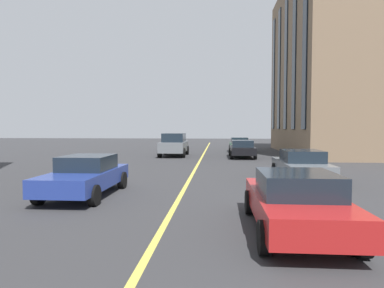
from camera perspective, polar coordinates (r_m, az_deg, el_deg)
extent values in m
cube|color=#D8C64C|center=(11.87, -1.81, -8.53)|extent=(80.00, 0.16, 0.01)
cube|color=slate|center=(27.43, -3.09, -0.44)|extent=(4.70, 1.95, 0.80)
cube|color=#19232D|center=(27.40, -3.10, 1.12)|extent=(2.58, 1.72, 0.70)
cylinder|color=black|center=(25.81, -1.49, -1.54)|extent=(0.76, 0.27, 0.76)
cylinder|color=black|center=(26.07, -5.58, -1.50)|extent=(0.76, 0.27, 0.76)
cylinder|color=black|center=(28.89, -0.84, -1.07)|extent=(0.76, 0.27, 0.76)
cylinder|color=black|center=(29.13, -4.51, -1.05)|extent=(0.76, 0.27, 0.76)
cube|color=#1E6038|center=(32.36, 8.11, -0.34)|extent=(3.90, 1.75, 0.55)
cube|color=#19232D|center=(32.14, 8.14, 0.62)|extent=(1.64, 1.54, 0.55)
cylinder|color=black|center=(33.62, 6.54, -0.68)|extent=(0.60, 0.21, 0.60)
cylinder|color=black|center=(33.72, 9.39, -0.69)|extent=(0.60, 0.21, 0.60)
cylinder|color=black|center=(31.05, 6.71, -0.97)|extent=(0.60, 0.21, 0.60)
cylinder|color=black|center=(31.16, 9.80, -0.98)|extent=(0.60, 0.21, 0.60)
cube|color=black|center=(26.22, 8.59, -1.03)|extent=(4.40, 1.80, 0.55)
cube|color=#19232D|center=(25.97, 8.63, 0.10)|extent=(1.85, 1.58, 0.50)
cylinder|color=black|center=(27.64, 6.58, -1.39)|extent=(0.64, 0.22, 0.64)
cylinder|color=black|center=(27.76, 10.15, -1.40)|extent=(0.64, 0.22, 0.64)
cylinder|color=black|center=(24.75, 6.82, -1.88)|extent=(0.64, 0.22, 0.64)
cylinder|color=black|center=(24.88, 10.81, -1.89)|extent=(0.64, 0.22, 0.64)
cube|color=slate|center=(15.33, 18.16, -3.85)|extent=(4.40, 1.80, 0.55)
cube|color=#19232D|center=(15.07, 18.39, -1.96)|extent=(1.85, 1.58, 0.50)
cylinder|color=black|center=(16.61, 14.06, -4.25)|extent=(0.64, 0.22, 0.64)
cylinder|color=black|center=(16.98, 19.83, -4.18)|extent=(0.64, 0.22, 0.64)
cylinder|color=black|center=(13.78, 16.07, -5.72)|extent=(0.64, 0.22, 0.64)
cylinder|color=black|center=(14.22, 22.93, -5.56)|extent=(0.64, 0.22, 0.64)
cube|color=navy|center=(12.02, -17.87, -5.66)|extent=(4.40, 1.80, 0.55)
cube|color=#19232D|center=(12.16, -17.51, -3.06)|extent=(1.85, 1.58, 0.50)
cylinder|color=black|center=(10.42, -16.47, -8.47)|extent=(0.64, 0.22, 0.64)
cylinder|color=black|center=(11.15, -24.87, -7.87)|extent=(0.64, 0.22, 0.64)
cylinder|color=black|center=(13.13, -11.91, -6.08)|extent=(0.64, 0.22, 0.64)
cylinder|color=black|center=(13.72, -18.89, -5.80)|extent=(0.64, 0.22, 0.64)
cube|color=#B21E1E|center=(7.93, 17.21, -10.01)|extent=(4.40, 1.80, 0.55)
cube|color=#19232D|center=(7.62, 17.64, -6.51)|extent=(1.85, 1.58, 0.50)
cylinder|color=black|center=(9.25, 9.87, -9.82)|extent=(0.64, 0.22, 0.64)
cylinder|color=black|center=(9.57, 20.37, -9.53)|extent=(0.64, 0.22, 0.64)
cylinder|color=black|center=(6.47, 12.36, -15.42)|extent=(0.64, 0.22, 0.64)
cylinder|color=black|center=(6.92, 27.17, -14.46)|extent=(0.64, 0.22, 0.64)
cube|color=#846B51|center=(34.16, 26.55, 11.97)|extent=(16.78, 12.60, 15.90)
cube|color=#19232D|center=(26.02, 18.83, 15.84)|extent=(1.10, 0.10, 12.08)
cube|color=#19232D|center=(29.21, 17.15, 14.40)|extent=(1.10, 0.10, 12.08)
cube|color=#19232D|center=(32.44, 15.82, 13.24)|extent=(1.10, 0.10, 12.08)
cube|color=#19232D|center=(35.69, 14.74, 12.29)|extent=(1.10, 0.10, 12.08)
cube|color=#19232D|center=(38.95, 13.85, 11.49)|extent=(1.10, 0.10, 12.08)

